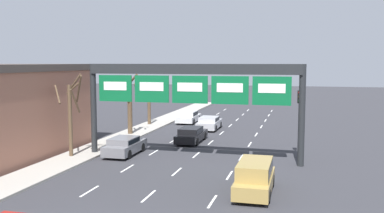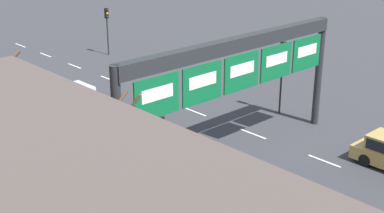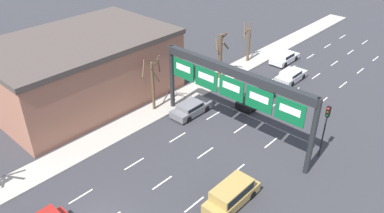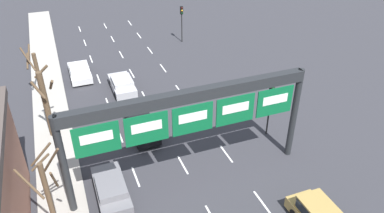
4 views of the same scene
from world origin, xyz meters
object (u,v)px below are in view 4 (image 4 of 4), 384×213
object	(u,v)px
car_black	(142,125)
traffic_light_mid_block	(182,17)
tree_bare_furthest	(48,193)
sign_gantry	(191,110)
car_silver	(122,84)
car_white	(80,71)
tree_bare_third	(46,102)
traffic_light_near_gantry	(271,95)
car_grey	(111,189)
tree_bare_closest	(37,72)

from	to	relation	value
car_black	traffic_light_mid_block	world-z (taller)	traffic_light_mid_block
car_black	tree_bare_furthest	size ratio (longest dim) A/B	0.82
traffic_light_mid_block	sign_gantry	bearing A→B (deg)	-108.51
sign_gantry	car_silver	world-z (taller)	sign_gantry
sign_gantry	tree_bare_furthest	world-z (taller)	sign_gantry
car_white	sign_gantry	bearing A→B (deg)	-74.34
car_black	car_silver	world-z (taller)	car_silver
car_silver	tree_bare_third	world-z (taller)	tree_bare_third
car_silver	sign_gantry	bearing A→B (deg)	-83.19
car_black	traffic_light_mid_block	bearing A→B (deg)	60.72
tree_bare_furthest	car_white	bearing A→B (deg)	79.75
traffic_light_near_gantry	car_grey	bearing A→B (deg)	-169.00
car_grey	traffic_light_near_gantry	xyz separation A→B (m)	(12.31, 2.39, 2.69)
traffic_light_mid_block	tree_bare_furthest	xyz separation A→B (m)	(-15.92, -24.22, 0.15)
tree_bare_closest	tree_bare_furthest	distance (m)	16.08
traffic_light_mid_block	tree_bare_closest	size ratio (longest dim) A/B	0.87
car_black	traffic_light_near_gantry	size ratio (longest dim) A/B	1.00
sign_gantry	traffic_light_near_gantry	world-z (taller)	sign_gantry
car_silver	tree_bare_furthest	size ratio (longest dim) A/B	0.73
traffic_light_mid_block	tree_bare_third	distance (m)	21.18
car_grey	tree_bare_closest	xyz separation A→B (m)	(-3.46, 14.23, 1.90)
car_white	tree_bare_furthest	xyz separation A→B (m)	(-3.44, -19.01, 2.50)
traffic_light_near_gantry	tree_bare_third	xyz separation A→B (m)	(-15.22, 5.67, -0.38)
car_grey	tree_bare_third	size ratio (longest dim) A/B	0.78
sign_gantry	car_silver	size ratio (longest dim) A/B	3.60
traffic_light_mid_block	tree_bare_closest	bearing A→B (deg)	-153.17
car_silver	tree_bare_furthest	bearing A→B (deg)	-114.33
sign_gantry	traffic_light_mid_block	size ratio (longest dim) A/B	3.56
car_grey	traffic_light_mid_block	size ratio (longest dim) A/B	1.02
car_white	car_grey	xyz separation A→B (m)	(-0.20, -17.18, -0.00)
car_white	tree_bare_closest	size ratio (longest dim) A/B	0.89
tree_bare_furthest	tree_bare_closest	bearing A→B (deg)	90.76
car_black	car_silver	distance (m)	7.09
car_grey	car_silver	bearing A→B (deg)	75.03
car_grey	traffic_light_mid_block	distance (m)	25.84
tree_bare_third	sign_gantry	bearing A→B (deg)	-46.15
tree_bare_third	traffic_light_mid_block	bearing A→B (deg)	42.58
car_grey	traffic_light_near_gantry	distance (m)	12.82
traffic_light_mid_block	car_white	bearing A→B (deg)	-157.33
car_grey	tree_bare_third	world-z (taller)	tree_bare_third
car_grey	tree_bare_closest	bearing A→B (deg)	103.65
car_grey	tree_bare_furthest	bearing A→B (deg)	-150.55
car_silver	car_black	bearing A→B (deg)	-90.18
traffic_light_near_gantry	car_silver	bearing A→B (deg)	129.53
car_white	tree_bare_furthest	bearing A→B (deg)	-100.25
tree_bare_closest	tree_bare_third	bearing A→B (deg)	-85.01
car_white	tree_bare_furthest	world-z (taller)	tree_bare_furthest
sign_gantry	car_white	size ratio (longest dim) A/B	3.52
traffic_light_near_gantry	tree_bare_third	distance (m)	16.25
car_grey	tree_bare_third	xyz separation A→B (m)	(-2.92, 8.06, 2.32)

